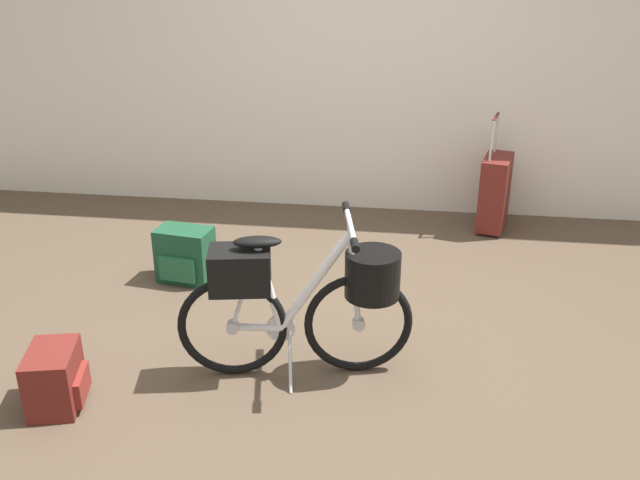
{
  "coord_description": "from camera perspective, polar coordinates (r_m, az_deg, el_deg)",
  "views": [
    {
      "loc": [
        0.4,
        -2.96,
        1.97
      ],
      "look_at": [
        -0.04,
        0.27,
        0.55
      ],
      "focal_mm": 39.61,
      "sensor_mm": 36.0,
      "label": 1
    }
  ],
  "objects": [
    {
      "name": "rolling_suitcase",
      "position": [
        5.18,
        13.94,
        3.79
      ],
      "size": [
        0.26,
        0.39,
        0.83
      ],
      "color": "maroon",
      "rests_on": "ground_plane"
    },
    {
      "name": "folding_bike_foreground",
      "position": [
        3.3,
        -1.19,
        -4.49
      ],
      "size": [
        1.11,
        0.53,
        0.79
      ],
      "color": "black",
      "rests_on": "ground_plane"
    },
    {
      "name": "ground_plane",
      "position": [
        3.58,
        0.12,
        -9.88
      ],
      "size": [
        6.92,
        6.92,
        0.0
      ],
      "primitive_type": "plane",
      "color": "brown"
    },
    {
      "name": "back_wall",
      "position": [
        5.27,
        3.55,
        17.08
      ],
      "size": [
        6.92,
        0.1,
        2.77
      ],
      "primitive_type": "cube",
      "color": "silver",
      "rests_on": "ground_plane"
    },
    {
      "name": "handbag_on_floor",
      "position": [
        4.39,
        -10.85,
        -1.21
      ],
      "size": [
        0.35,
        0.27,
        0.34
      ],
      "color": "#19472D",
      "rests_on": "ground_plane"
    },
    {
      "name": "backpack_on_floor",
      "position": [
        3.44,
        -20.6,
        -10.43
      ],
      "size": [
        0.29,
        0.34,
        0.28
      ],
      "color": "maroon",
      "rests_on": "ground_plane"
    }
  ]
}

